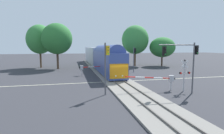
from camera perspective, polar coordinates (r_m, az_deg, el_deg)
ground_plane at (r=26.64m, az=1.69°, el=-4.65°), size 220.00×220.00×0.00m
road_centre_stripe at (r=26.64m, az=1.69°, el=-4.64°), size 44.00×0.20×0.01m
railway_track at (r=26.62m, az=1.69°, el=-4.45°), size 4.40×80.00×0.32m
commuter_train at (r=43.60m, az=-4.27°, el=3.41°), size 3.04×40.67×5.16m
crossing_gate_near at (r=21.76m, az=16.81°, el=-3.61°), size 6.23×0.40×1.94m
crossing_signal_mast at (r=22.04m, az=22.26°, el=-1.45°), size 1.36×0.44×3.76m
crossing_gate_far at (r=32.31m, az=-8.43°, el=-0.18°), size 6.14×0.40×1.80m
traffic_signal_median at (r=18.79m, az=-1.79°, el=2.17°), size 0.53×0.38×5.59m
traffic_signal_near_right at (r=20.58m, az=22.23°, el=3.45°), size 4.66×0.38×5.62m
traffic_signal_far_side at (r=36.02m, az=7.24°, el=3.79°), size 0.53×0.38×5.17m
maple_right_background at (r=49.36m, az=15.86°, el=6.13°), size 6.73×6.73×7.68m
pine_left_background at (r=47.09m, az=-22.20°, el=8.22°), size 6.29×6.29×10.48m
oak_behind_train at (r=43.03m, az=-17.27°, el=8.64°), size 6.92×6.92×10.51m
oak_far_right at (r=48.35m, az=7.44°, el=8.67°), size 7.13×7.13×10.82m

